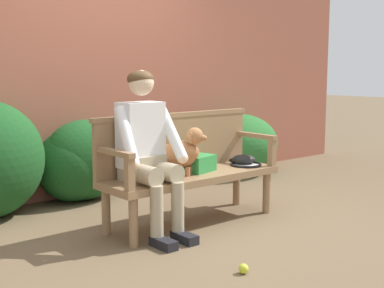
{
  "coord_description": "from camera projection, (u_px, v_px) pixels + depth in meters",
  "views": [
    {
      "loc": [
        -2.81,
        -3.34,
        1.31
      ],
      "look_at": [
        0.0,
        0.0,
        0.69
      ],
      "focal_mm": 48.94,
      "sensor_mm": 36.0,
      "label": 1
    }
  ],
  "objects": [
    {
      "name": "ground_plane",
      "position": [
        192.0,
        223.0,
        4.51
      ],
      "size": [
        40.0,
        40.0,
        0.0
      ],
      "primitive_type": "plane",
      "color": "brown"
    },
    {
      "name": "brick_garden_fence",
      "position": [
        92.0,
        68.0,
        5.59
      ],
      "size": [
        8.0,
        0.3,
        2.66
      ],
      "primitive_type": "cube",
      "color": "#9E5642",
      "rests_on": "ground"
    },
    {
      "name": "hedge_bush_mid_left",
      "position": [
        85.0,
        160.0,
        5.25
      ],
      "size": [
        0.87,
        0.65,
        0.82
      ],
      "primitive_type": "ellipsoid",
      "color": "#194C1E",
      "rests_on": "ground"
    },
    {
      "name": "hedge_bush_mid_right",
      "position": [
        238.0,
        144.0,
        6.58
      ],
      "size": [
        1.09,
        0.93,
        0.76
      ],
      "primitive_type": "ellipsoid",
      "color": "#286B2D",
      "rests_on": "ground"
    },
    {
      "name": "hedge_bush_far_left",
      "position": [
        72.0,
        165.0,
        5.21
      ],
      "size": [
        0.72,
        0.68,
        0.73
      ],
      "primitive_type": "ellipsoid",
      "color": "#194C1E",
      "rests_on": "ground"
    },
    {
      "name": "garden_bench",
      "position": [
        192.0,
        180.0,
        4.46
      ],
      "size": [
        1.62,
        0.51,
        0.44
      ],
      "color": "#93704C",
      "rests_on": "ground"
    },
    {
      "name": "bench_backrest",
      "position": [
        175.0,
        141.0,
        4.58
      ],
      "size": [
        1.66,
        0.06,
        0.5
      ],
      "color": "#93704C",
      "rests_on": "garden_bench"
    },
    {
      "name": "bench_armrest_left_end",
      "position": [
        120.0,
        161.0,
        3.86
      ],
      "size": [
        0.06,
        0.51,
        0.28
      ],
      "color": "#93704C",
      "rests_on": "garden_bench"
    },
    {
      "name": "bench_armrest_right_end",
      "position": [
        262.0,
        143.0,
        4.84
      ],
      "size": [
        0.06,
        0.51,
        0.28
      ],
      "color": "#93704C",
      "rests_on": "garden_bench"
    },
    {
      "name": "person_seated",
      "position": [
        147.0,
        147.0,
        4.1
      ],
      "size": [
        0.56,
        0.66,
        1.31
      ],
      "color": "black",
      "rests_on": "ground"
    },
    {
      "name": "dog_on_bench",
      "position": [
        184.0,
        151.0,
        4.35
      ],
      "size": [
        0.31,
        0.39,
        0.4
      ],
      "color": "#AD7042",
      "rests_on": "garden_bench"
    },
    {
      "name": "tennis_racket",
      "position": [
        244.0,
        164.0,
        4.82
      ],
      "size": [
        0.34,
        0.58,
        0.03
      ],
      "color": "black",
      "rests_on": "garden_bench"
    },
    {
      "name": "baseball_glove",
      "position": [
        244.0,
        159.0,
        4.86
      ],
      "size": [
        0.28,
        0.26,
        0.09
      ],
      "primitive_type": "ellipsoid",
      "rotation": [
        0.0,
        0.0,
        -0.56
      ],
      "color": "black",
      "rests_on": "garden_bench"
    },
    {
      "name": "sports_bag",
      "position": [
        198.0,
        163.0,
        4.51
      ],
      "size": [
        0.32,
        0.26,
        0.14
      ],
      "primitive_type": "cube",
      "rotation": [
        0.0,
        0.0,
        0.26
      ],
      "color": "#2D8E42",
      "rests_on": "garden_bench"
    },
    {
      "name": "tennis_ball",
      "position": [
        243.0,
        269.0,
        3.38
      ],
      "size": [
        0.07,
        0.07,
        0.07
      ],
      "primitive_type": "sphere",
      "color": "#CCDB33",
      "rests_on": "ground"
    }
  ]
}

